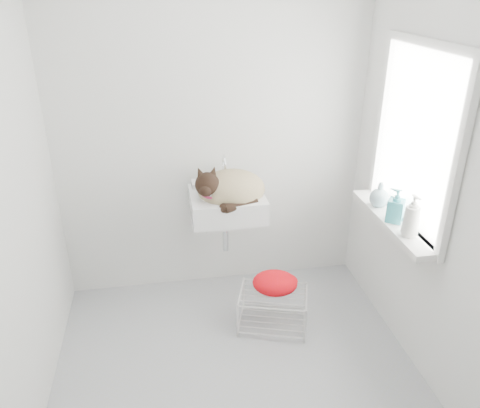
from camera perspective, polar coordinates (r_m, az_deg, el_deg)
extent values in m
cube|color=#A8ABAC|center=(3.10, -0.45, -19.07)|extent=(2.20, 2.00, 0.02)
cube|color=white|center=(3.34, -3.39, 9.27)|extent=(2.20, 0.02, 2.50)
cube|color=white|center=(2.79, 22.44, 4.03)|extent=(0.02, 2.00, 2.50)
cube|color=white|center=(2.49, -26.43, 0.78)|extent=(0.02, 2.00, 2.50)
cube|color=white|center=(2.91, 20.53, 7.30)|extent=(0.01, 0.80, 1.00)
cube|color=white|center=(2.90, 20.27, 7.30)|extent=(0.04, 0.90, 1.10)
cube|color=white|center=(3.06, 17.84, -1.98)|extent=(0.16, 0.88, 0.04)
cube|color=white|center=(3.24, -1.60, 1.25)|extent=(0.50, 0.44, 0.20)
ellipsoid|color=#C0B18B|center=(3.22, -1.05, 1.70)|extent=(0.45, 0.39, 0.23)
sphere|color=black|center=(3.10, -4.00, 2.72)|extent=(0.17, 0.17, 0.16)
torus|color=#B92252|center=(3.11, -3.61, 1.91)|extent=(0.15, 0.14, 0.06)
cube|color=silver|center=(3.32, 3.97, -12.28)|extent=(0.52, 0.43, 0.27)
ellipsoid|color=red|center=(3.26, 4.21, -9.93)|extent=(0.35, 0.28, 0.13)
imported|color=silver|center=(2.88, 19.62, -3.60)|extent=(0.09, 0.09, 0.21)
imported|color=teal|center=(3.02, 18.01, -1.96)|extent=(0.13, 0.13, 0.21)
imported|color=#99B7C0|center=(3.19, 16.29, -0.19)|extent=(0.16, 0.16, 0.16)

